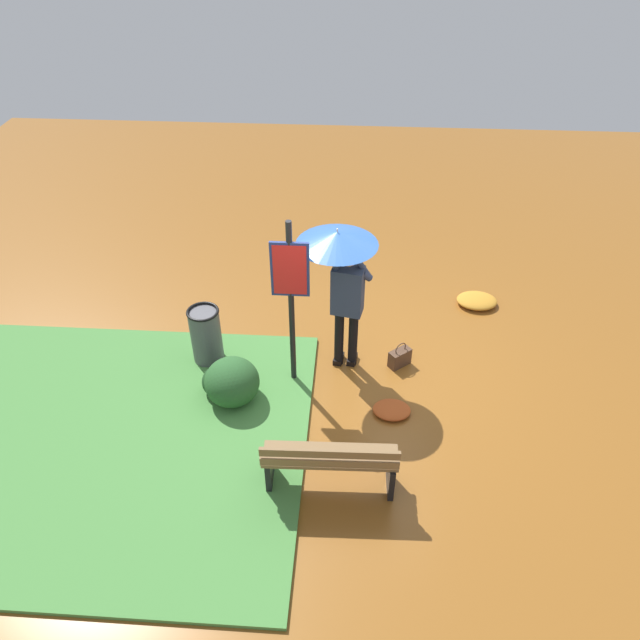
# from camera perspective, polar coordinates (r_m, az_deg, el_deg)

# --- Properties ---
(ground_plane) EXTENTS (18.00, 18.00, 0.00)m
(ground_plane) POSITION_cam_1_polar(r_m,az_deg,el_deg) (8.02, 3.21, -4.49)
(ground_plane) COLOR brown
(grass_verge) EXTENTS (4.80, 4.00, 0.05)m
(grass_verge) POSITION_cam_1_polar(r_m,az_deg,el_deg) (7.54, -20.18, -10.62)
(grass_verge) COLOR #47843D
(grass_verge) RESTS_ON ground_plane
(person_with_umbrella) EXTENTS (0.96, 0.96, 2.04)m
(person_with_umbrella) POSITION_cam_1_polar(r_m,az_deg,el_deg) (7.13, 2.06, 5.22)
(person_with_umbrella) COLOR black
(person_with_umbrella) RESTS_ON ground_plane
(info_sign_post) EXTENTS (0.44, 0.07, 2.30)m
(info_sign_post) POSITION_cam_1_polar(r_m,az_deg,el_deg) (6.93, -2.79, 3.04)
(info_sign_post) COLOR black
(info_sign_post) RESTS_ON ground_plane
(handbag) EXTENTS (0.32, 0.30, 0.37)m
(handbag) POSITION_cam_1_polar(r_m,az_deg,el_deg) (8.04, 7.54, -3.52)
(handbag) COLOR #4C3323
(handbag) RESTS_ON ground_plane
(park_bench) EXTENTS (1.40, 0.40, 0.75)m
(park_bench) POSITION_cam_1_polar(r_m,az_deg,el_deg) (6.40, 0.95, -13.31)
(park_bench) COLOR black
(park_bench) RESTS_ON ground_plane
(trash_bin) EXTENTS (0.42, 0.42, 0.83)m
(trash_bin) POSITION_cam_1_polar(r_m,az_deg,el_deg) (7.98, -10.70, -1.50)
(trash_bin) COLOR #4C4C51
(trash_bin) RESTS_ON ground_plane
(shrub_cluster) EXTENTS (0.74, 0.67, 0.60)m
(shrub_cluster) POSITION_cam_1_polar(r_m,az_deg,el_deg) (7.48, -8.56, -5.80)
(shrub_cluster) COLOR #285628
(shrub_cluster) RESTS_ON ground_plane
(leaf_pile_near_person) EXTENTS (0.60, 0.48, 0.13)m
(leaf_pile_near_person) POSITION_cam_1_polar(r_m,az_deg,el_deg) (9.37, 14.59, 1.79)
(leaf_pile_near_person) COLOR #C68428
(leaf_pile_near_person) RESTS_ON ground_plane
(leaf_pile_by_bench) EXTENTS (0.46, 0.37, 0.10)m
(leaf_pile_by_bench) POSITION_cam_1_polar(r_m,az_deg,el_deg) (7.44, 6.79, -8.42)
(leaf_pile_by_bench) COLOR #B74C1E
(leaf_pile_by_bench) RESTS_ON ground_plane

